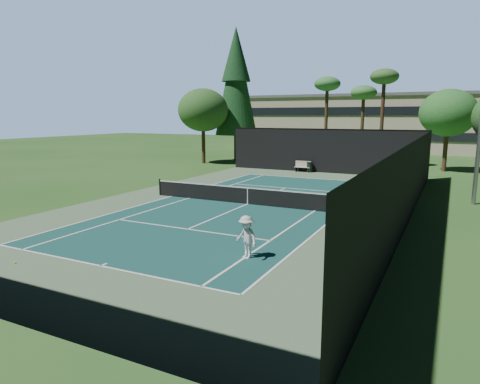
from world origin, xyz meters
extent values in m
plane|color=#28531F|center=(0.00, 0.00, 0.00)|extent=(160.00, 160.00, 0.00)
cube|color=#54724F|center=(0.00, 0.00, 0.01)|extent=(18.00, 32.00, 0.01)
cube|color=#164844|center=(0.00, 0.00, 0.01)|extent=(10.97, 23.77, 0.01)
cube|color=white|center=(0.00, -11.88, 0.02)|extent=(10.97, 0.10, 0.01)
cube|color=white|center=(0.00, 11.88, 0.02)|extent=(10.97, 0.10, 0.01)
cube|color=white|center=(0.00, -6.40, 0.02)|extent=(8.23, 0.10, 0.01)
cube|color=white|center=(0.00, 6.40, 0.02)|extent=(8.23, 0.10, 0.01)
cube|color=white|center=(-5.49, 0.00, 0.02)|extent=(0.10, 23.77, 0.01)
cube|color=white|center=(5.49, 0.00, 0.02)|extent=(0.10, 23.77, 0.01)
cube|color=white|center=(-4.12, 0.00, 0.02)|extent=(0.10, 23.77, 0.01)
cube|color=white|center=(4.12, 0.00, 0.02)|extent=(0.10, 23.77, 0.01)
cube|color=white|center=(0.00, 0.00, 0.02)|extent=(0.10, 12.80, 0.01)
cube|color=white|center=(0.00, -11.73, 0.02)|extent=(0.10, 0.30, 0.01)
cube|color=white|center=(0.00, 11.73, 0.02)|extent=(0.10, 0.30, 0.01)
cylinder|color=black|center=(-6.40, 0.00, 0.55)|extent=(0.10, 0.10, 1.10)
cylinder|color=black|center=(6.40, 0.00, 0.55)|extent=(0.10, 0.10, 1.10)
cube|color=black|center=(0.00, 0.00, 0.50)|extent=(12.80, 0.02, 0.92)
cube|color=white|center=(0.00, 0.00, 0.98)|extent=(12.80, 0.04, 0.07)
cube|color=white|center=(0.00, 0.00, 0.50)|extent=(0.05, 0.03, 0.92)
cube|color=black|center=(0.00, 16.00, 2.00)|extent=(18.00, 0.04, 4.00)
cube|color=black|center=(9.00, 0.00, 2.00)|extent=(0.04, 32.00, 4.00)
cube|color=black|center=(-9.00, 0.00, 2.00)|extent=(0.04, 32.00, 4.00)
cube|color=black|center=(0.00, 16.00, 4.00)|extent=(18.00, 0.06, 0.06)
imported|color=silver|center=(4.16, -8.80, 0.80)|extent=(1.19, 0.96, 1.60)
sphere|color=#E9F237|center=(-2.93, -13.04, 0.04)|extent=(0.07, 0.07, 0.07)
sphere|color=#BEDA31|center=(-1.84, 1.88, 0.04)|extent=(0.07, 0.07, 0.07)
sphere|color=#C3E433|center=(1.01, 1.76, 0.03)|extent=(0.07, 0.07, 0.07)
sphere|color=#D0E333|center=(-6.78, 3.41, 0.04)|extent=(0.08, 0.08, 0.08)
cube|color=beige|center=(-1.77, 15.58, 0.45)|extent=(1.50, 0.45, 0.05)
cube|color=beige|center=(-1.77, 15.78, 0.75)|extent=(1.50, 0.06, 0.55)
cube|color=black|center=(-2.37, 15.58, 0.21)|extent=(0.06, 0.40, 0.42)
cube|color=black|center=(-1.17, 15.58, 0.21)|extent=(0.06, 0.40, 0.42)
cylinder|color=black|center=(-1.13, 15.68, 0.45)|extent=(0.52, 0.52, 0.90)
cylinder|color=black|center=(-1.13, 15.68, 0.92)|extent=(0.56, 0.56, 0.05)
cylinder|color=#432B1D|center=(-12.00, 22.00, 1.80)|extent=(0.50, 0.50, 3.60)
cone|color=#163D1B|center=(-12.00, 22.00, 9.00)|extent=(4.80, 4.80, 12.00)
cone|color=#14381B|center=(-12.00, 22.00, 12.00)|extent=(3.30, 3.30, 6.00)
cylinder|color=#442F1D|center=(-2.00, 24.00, 4.28)|extent=(0.36, 0.36, 8.55)
ellipsoid|color=#327033|center=(-2.00, 24.00, 8.55)|extent=(2.80, 2.80, 1.54)
cylinder|color=#45321D|center=(1.50, 26.00, 3.83)|extent=(0.36, 0.36, 7.65)
ellipsoid|color=#366E31|center=(1.50, 26.00, 7.65)|extent=(2.80, 2.80, 1.54)
cylinder|color=#422C1C|center=(4.00, 23.00, 4.50)|extent=(0.36, 0.36, 9.00)
ellipsoid|color=#325A28|center=(4.00, 23.00, 9.00)|extent=(2.80, 2.80, 1.54)
cylinder|color=#4E3221|center=(10.00, 22.00, 1.76)|extent=(0.40, 0.40, 3.52)
ellipsoid|color=#276326|center=(10.00, 22.00, 5.44)|extent=(5.12, 5.12, 4.35)
cylinder|color=#4F3521|center=(-14.00, 18.00, 1.87)|extent=(0.40, 0.40, 3.74)
ellipsoid|color=#2B5822|center=(-14.00, 18.00, 5.78)|extent=(5.44, 5.44, 4.62)
cube|color=#B5A58D|center=(0.00, 46.00, 4.00)|extent=(40.00, 12.00, 8.00)
cube|color=#59595B|center=(0.00, 46.00, 8.10)|extent=(40.50, 12.50, 0.40)
cube|color=black|center=(0.00, 39.95, 2.40)|extent=(38.00, 0.15, 1.20)
cube|color=black|center=(0.00, 39.95, 5.80)|extent=(38.00, 0.15, 1.20)
camera|label=1|loc=(10.72, -22.43, 5.19)|focal=32.00mm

